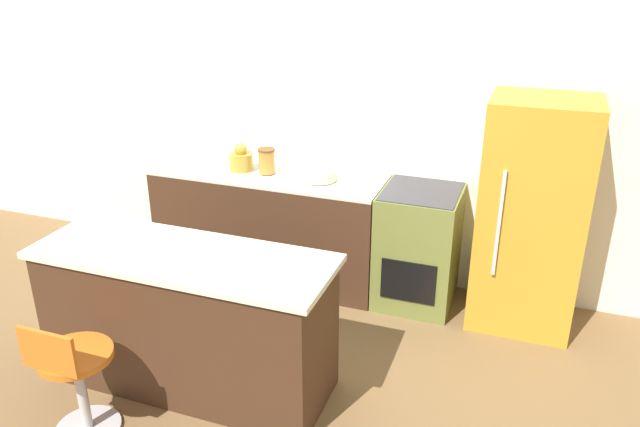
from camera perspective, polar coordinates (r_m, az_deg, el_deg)
ground_plane at (r=5.15m, az=-3.00°, el=-7.66°), size 14.00×14.00×0.00m
wall_back at (r=5.23m, az=-0.40°, el=8.33°), size 8.00×0.06×2.60m
back_counter at (r=5.31m, az=-4.60°, el=-1.02°), size 1.93×0.63×0.94m
kitchen_island at (r=4.09m, az=-11.99°, el=-9.44°), size 1.88×0.67×0.94m
oven_range at (r=4.96m, az=8.94°, el=-3.05°), size 0.60×0.64×0.94m
refrigerator at (r=4.74m, az=18.75°, el=-0.21°), size 0.73×0.66×1.71m
stool_chair at (r=3.90m, az=-21.45°, el=-13.84°), size 0.42×0.42×0.80m
kettle at (r=5.18m, az=-7.22°, el=4.94°), size 0.20×0.20×0.23m
mixing_bowl at (r=4.94m, az=-0.08°, el=3.59°), size 0.28×0.28×0.08m
canister_jar at (r=5.08m, az=-4.89°, el=4.82°), size 0.14×0.14×0.20m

